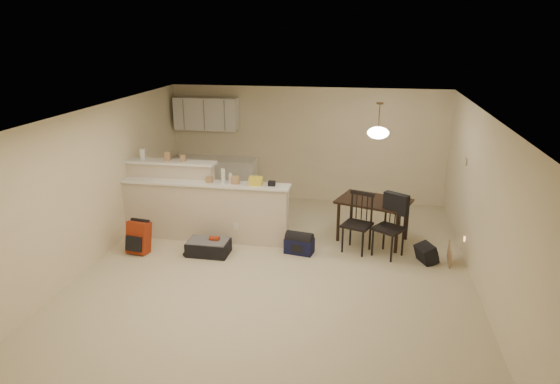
% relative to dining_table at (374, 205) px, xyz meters
% --- Properties ---
extents(room, '(7.00, 7.02, 2.50)m').
position_rel_dining_table_xyz_m(room, '(-1.48, -1.38, 0.57)').
color(room, beige).
rests_on(room, ground).
extents(breakfast_bar, '(3.08, 0.58, 1.39)m').
position_rel_dining_table_xyz_m(breakfast_bar, '(-3.23, -0.40, -0.07)').
color(breakfast_bar, beige).
rests_on(breakfast_bar, ground).
extents(upper_cabinets, '(1.40, 0.34, 0.70)m').
position_rel_dining_table_xyz_m(upper_cabinets, '(-3.68, 1.94, 1.22)').
color(upper_cabinets, white).
rests_on(upper_cabinets, room).
extents(kitchen_counter, '(1.80, 0.60, 0.90)m').
position_rel_dining_table_xyz_m(kitchen_counter, '(-3.48, 1.81, -0.23)').
color(kitchen_counter, white).
rests_on(kitchen_counter, ground).
extents(thermostat, '(0.02, 0.12, 0.12)m').
position_rel_dining_table_xyz_m(thermostat, '(1.51, 0.17, 0.82)').
color(thermostat, beige).
rests_on(thermostat, room).
extents(jar, '(0.10, 0.10, 0.20)m').
position_rel_dining_table_xyz_m(jar, '(-4.20, -0.26, 0.81)').
color(jar, silver).
rests_on(jar, breakfast_bar).
extents(cereal_box, '(0.10, 0.07, 0.16)m').
position_rel_dining_table_xyz_m(cereal_box, '(-3.72, -0.26, 0.79)').
color(cereal_box, '#A88057').
rests_on(cereal_box, breakfast_bar).
extents(small_box, '(0.08, 0.06, 0.12)m').
position_rel_dining_table_xyz_m(small_box, '(-3.42, -0.26, 0.77)').
color(small_box, '#A88057').
rests_on(small_box, breakfast_bar).
extents(bottle_a, '(0.07, 0.07, 0.26)m').
position_rel_dining_table_xyz_m(bottle_a, '(-2.62, -0.48, 0.54)').
color(bottle_a, silver).
rests_on(bottle_a, breakfast_bar).
extents(bottle_b, '(0.06, 0.06, 0.18)m').
position_rel_dining_table_xyz_m(bottle_b, '(-2.49, -0.48, 0.50)').
color(bottle_b, silver).
rests_on(bottle_b, breakfast_bar).
extents(bag_lump, '(0.22, 0.18, 0.14)m').
position_rel_dining_table_xyz_m(bag_lump, '(-2.04, -0.48, 0.48)').
color(bag_lump, '#A88057').
rests_on(bag_lump, breakfast_bar).
extents(pouch, '(0.12, 0.10, 0.08)m').
position_rel_dining_table_xyz_m(pouch, '(-1.76, -0.48, 0.45)').
color(pouch, '#A88057').
rests_on(pouch, breakfast_bar).
extents(extra_item_x, '(0.10, 0.10, 0.11)m').
position_rel_dining_table_xyz_m(extra_item_x, '(-2.87, -0.48, 0.47)').
color(extra_item_x, '#A88057').
rests_on(extra_item_x, breakfast_bar).
extents(extra_item_y, '(0.14, 0.10, 0.14)m').
position_rel_dining_table_xyz_m(extra_item_y, '(-2.40, -0.48, 0.48)').
color(extra_item_y, '#A88057').
rests_on(extra_item_y, breakfast_bar).
extents(dining_table, '(1.43, 1.17, 0.77)m').
position_rel_dining_table_xyz_m(dining_table, '(0.00, 0.00, 0.00)').
color(dining_table, black).
rests_on(dining_table, ground).
extents(pendant_lamp, '(0.36, 0.36, 0.62)m').
position_rel_dining_table_xyz_m(pendant_lamp, '(0.00, 0.00, 1.31)').
color(pendant_lamp, brown).
rests_on(pendant_lamp, room).
extents(dining_chair_near, '(0.57, 0.56, 1.03)m').
position_rel_dining_table_xyz_m(dining_chair_near, '(-0.27, -0.53, -0.16)').
color(dining_chair_near, black).
rests_on(dining_chair_near, ground).
extents(dining_chair_far, '(0.62, 0.61, 1.04)m').
position_rel_dining_table_xyz_m(dining_chair_far, '(0.25, -0.62, -0.16)').
color(dining_chair_far, black).
rests_on(dining_chair_far, ground).
extents(suitcase, '(0.70, 0.46, 0.24)m').
position_rel_dining_table_xyz_m(suitcase, '(-2.74, -1.09, -0.56)').
color(suitcase, black).
rests_on(suitcase, ground).
extents(red_backpack, '(0.39, 0.28, 0.55)m').
position_rel_dining_table_xyz_m(red_backpack, '(-3.94, -1.21, -0.40)').
color(red_backpack, '#9A2C11').
rests_on(red_backpack, ground).
extents(navy_duffel, '(0.52, 0.34, 0.26)m').
position_rel_dining_table_xyz_m(navy_duffel, '(-1.23, -0.77, -0.54)').
color(navy_duffel, '#111336').
rests_on(navy_duffel, ground).
extents(black_daypack, '(0.36, 0.41, 0.30)m').
position_rel_dining_table_xyz_m(black_daypack, '(0.88, -0.77, -0.53)').
color(black_daypack, black).
rests_on(black_daypack, ground).
extents(cardboard_sheet, '(0.04, 0.42, 0.32)m').
position_rel_dining_table_xyz_m(cardboard_sheet, '(1.24, -0.78, -0.52)').
color(cardboard_sheet, '#A88057').
rests_on(cardboard_sheet, ground).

